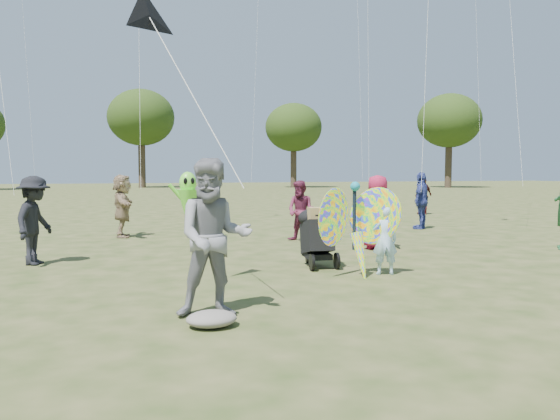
{
  "coord_description": "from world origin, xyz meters",
  "views": [
    {
      "loc": [
        -3.12,
        -7.03,
        1.73
      ],
      "look_at": [
        -0.2,
        1.5,
        1.1
      ],
      "focal_mm": 35.0,
      "sensor_mm": 36.0,
      "label": 1
    }
  ],
  "objects_px": {
    "adult_man": "(214,238)",
    "crowd_b": "(35,220)",
    "crowd_a": "(377,212)",
    "alien_kite": "(188,201)",
    "crowd_e": "(301,211)",
    "butterfly_kite": "(357,229)",
    "crowd_c": "(421,201)",
    "crowd_j": "(191,195)",
    "child_girl": "(385,240)",
    "crowd_h": "(423,195)",
    "crowd_d": "(122,206)",
    "jogging_stroller": "(316,233)"
  },
  "relations": [
    {
      "from": "adult_man",
      "to": "crowd_b",
      "type": "height_order",
      "value": "adult_man"
    },
    {
      "from": "crowd_a",
      "to": "alien_kite",
      "type": "relative_size",
      "value": 0.95
    },
    {
      "from": "jogging_stroller",
      "to": "alien_kite",
      "type": "bearing_deg",
      "value": 115.49
    },
    {
      "from": "adult_man",
      "to": "crowd_b",
      "type": "relative_size",
      "value": 1.14
    },
    {
      "from": "butterfly_kite",
      "to": "adult_man",
      "type": "bearing_deg",
      "value": -148.69
    },
    {
      "from": "crowd_h",
      "to": "crowd_e",
      "type": "bearing_deg",
      "value": 22.98
    },
    {
      "from": "child_girl",
      "to": "crowd_c",
      "type": "distance_m",
      "value": 7.8
    },
    {
      "from": "child_girl",
      "to": "crowd_e",
      "type": "bearing_deg",
      "value": -78.6
    },
    {
      "from": "crowd_a",
      "to": "crowd_j",
      "type": "height_order",
      "value": "crowd_a"
    },
    {
      "from": "child_girl",
      "to": "crowd_c",
      "type": "bearing_deg",
      "value": -113.24
    },
    {
      "from": "jogging_stroller",
      "to": "adult_man",
      "type": "bearing_deg",
      "value": -123.08
    },
    {
      "from": "crowd_a",
      "to": "adult_man",
      "type": "bearing_deg",
      "value": 103.95
    },
    {
      "from": "crowd_h",
      "to": "crowd_a",
      "type": "bearing_deg",
      "value": 34.59
    },
    {
      "from": "crowd_c",
      "to": "crowd_d",
      "type": "xyz_separation_m",
      "value": [
        -8.68,
        0.77,
        -0.03
      ]
    },
    {
      "from": "adult_man",
      "to": "crowd_b",
      "type": "xyz_separation_m",
      "value": [
        -2.4,
        4.68,
        -0.12
      ]
    },
    {
      "from": "adult_man",
      "to": "butterfly_kite",
      "type": "xyz_separation_m",
      "value": [
        2.74,
        1.67,
        -0.15
      ]
    },
    {
      "from": "alien_kite",
      "to": "crowd_a",
      "type": "bearing_deg",
      "value": -42.83
    },
    {
      "from": "child_girl",
      "to": "crowd_e",
      "type": "xyz_separation_m",
      "value": [
        0.25,
        4.58,
        0.17
      ]
    },
    {
      "from": "crowd_c",
      "to": "crowd_j",
      "type": "distance_m",
      "value": 9.64
    },
    {
      "from": "adult_man",
      "to": "crowd_a",
      "type": "height_order",
      "value": "adult_man"
    },
    {
      "from": "crowd_e",
      "to": "crowd_j",
      "type": "xyz_separation_m",
      "value": [
        -1.15,
        9.37,
        0.04
      ]
    },
    {
      "from": "adult_man",
      "to": "crowd_h",
      "type": "height_order",
      "value": "adult_man"
    },
    {
      "from": "crowd_b",
      "to": "crowd_j",
      "type": "distance_m",
      "value": 11.96
    },
    {
      "from": "crowd_a",
      "to": "crowd_d",
      "type": "relative_size",
      "value": 1.0
    },
    {
      "from": "crowd_h",
      "to": "alien_kite",
      "type": "height_order",
      "value": "alien_kite"
    },
    {
      "from": "crowd_j",
      "to": "jogging_stroller",
      "type": "distance_m",
      "value": 12.86
    },
    {
      "from": "crowd_e",
      "to": "butterfly_kite",
      "type": "relative_size",
      "value": 0.85
    },
    {
      "from": "crowd_h",
      "to": "crowd_j",
      "type": "distance_m",
      "value": 9.45
    },
    {
      "from": "crowd_c",
      "to": "alien_kite",
      "type": "distance_m",
      "value": 7.08
    },
    {
      "from": "crowd_a",
      "to": "crowd_c",
      "type": "bearing_deg",
      "value": -74.08
    },
    {
      "from": "crowd_j",
      "to": "jogging_stroller",
      "type": "relative_size",
      "value": 1.47
    },
    {
      "from": "adult_man",
      "to": "crowd_h",
      "type": "bearing_deg",
      "value": 57.06
    },
    {
      "from": "crowd_c",
      "to": "crowd_j",
      "type": "xyz_separation_m",
      "value": [
        -5.67,
        7.79,
        -0.06
      ]
    },
    {
      "from": "crowd_c",
      "to": "jogging_stroller",
      "type": "bearing_deg",
      "value": 3.65
    },
    {
      "from": "alien_kite",
      "to": "crowd_c",
      "type": "bearing_deg",
      "value": 0.66
    },
    {
      "from": "child_girl",
      "to": "crowd_a",
      "type": "relative_size",
      "value": 0.71
    },
    {
      "from": "crowd_e",
      "to": "butterfly_kite",
      "type": "distance_m",
      "value": 4.67
    },
    {
      "from": "crowd_j",
      "to": "alien_kite",
      "type": "xyz_separation_m",
      "value": [
        -1.41,
        -7.87,
        0.17
      ]
    },
    {
      "from": "crowd_a",
      "to": "crowd_d",
      "type": "xyz_separation_m",
      "value": [
        -5.26,
        4.24,
        0.0
      ]
    },
    {
      "from": "butterfly_kite",
      "to": "crowd_j",
      "type": "bearing_deg",
      "value": 91.49
    },
    {
      "from": "child_girl",
      "to": "jogging_stroller",
      "type": "distance_m",
      "value": 1.36
    },
    {
      "from": "crowd_a",
      "to": "crowd_d",
      "type": "height_order",
      "value": "crowd_d"
    },
    {
      "from": "crowd_e",
      "to": "alien_kite",
      "type": "bearing_deg",
      "value": -158.32
    },
    {
      "from": "crowd_j",
      "to": "adult_man",
      "type": "bearing_deg",
      "value": -26.14
    },
    {
      "from": "crowd_c",
      "to": "crowd_b",
      "type": "bearing_deg",
      "value": -21.74
    },
    {
      "from": "butterfly_kite",
      "to": "jogging_stroller",
      "type": "bearing_deg",
      "value": 103.07
    },
    {
      "from": "child_girl",
      "to": "crowd_a",
      "type": "bearing_deg",
      "value": -102.09
    },
    {
      "from": "crowd_b",
      "to": "crowd_j",
      "type": "height_order",
      "value": "crowd_b"
    },
    {
      "from": "crowd_d",
      "to": "crowd_h",
      "type": "distance_m",
      "value": 12.68
    },
    {
      "from": "crowd_c",
      "to": "adult_man",
      "type": "bearing_deg",
      "value": 5.65
    }
  ]
}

